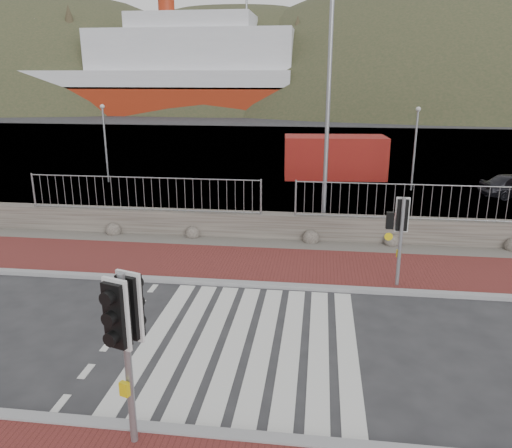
# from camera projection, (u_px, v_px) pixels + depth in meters

# --- Properties ---
(ground) EXTENTS (220.00, 220.00, 0.00)m
(ground) POSITION_uv_depth(u_px,v_px,m) (249.00, 343.00, 10.80)
(ground) COLOR #28282B
(ground) RESTS_ON ground
(sidewalk_far) EXTENTS (40.00, 3.00, 0.08)m
(sidewalk_far) POSITION_uv_depth(u_px,v_px,m) (270.00, 266.00, 15.07)
(sidewalk_far) COLOR maroon
(sidewalk_far) RESTS_ON ground
(kerb_near) EXTENTS (40.00, 0.25, 0.12)m
(kerb_near) POSITION_uv_depth(u_px,v_px,m) (222.00, 436.00, 7.93)
(kerb_near) COLOR gray
(kerb_near) RESTS_ON ground
(kerb_far) EXTENTS (40.00, 0.25, 0.12)m
(kerb_far) POSITION_uv_depth(u_px,v_px,m) (265.00, 285.00, 13.64)
(kerb_far) COLOR gray
(kerb_far) RESTS_ON ground
(zebra_crossing) EXTENTS (4.62, 5.60, 0.01)m
(zebra_crossing) POSITION_uv_depth(u_px,v_px,m) (249.00, 342.00, 10.80)
(zebra_crossing) COLOR silver
(zebra_crossing) RESTS_ON ground
(gravel_strip) EXTENTS (40.00, 1.50, 0.06)m
(gravel_strip) POSITION_uv_depth(u_px,v_px,m) (276.00, 245.00, 16.97)
(gravel_strip) COLOR #59544C
(gravel_strip) RESTS_ON ground
(stone_wall) EXTENTS (40.00, 0.60, 0.90)m
(stone_wall) POSITION_uv_depth(u_px,v_px,m) (278.00, 226.00, 17.61)
(stone_wall) COLOR #4E4740
(stone_wall) RESTS_ON ground
(railing) EXTENTS (18.07, 0.07, 1.22)m
(railing) POSITION_uv_depth(u_px,v_px,m) (278.00, 189.00, 17.08)
(railing) COLOR gray
(railing) RESTS_ON stone_wall
(quay) EXTENTS (120.00, 40.00, 0.50)m
(quay) POSITION_uv_depth(u_px,v_px,m) (302.00, 153.00, 37.32)
(quay) COLOR #4C4C4F
(quay) RESTS_ON ground
(water) EXTENTS (220.00, 50.00, 0.05)m
(water) POSITION_uv_depth(u_px,v_px,m) (312.00, 116.00, 70.58)
(water) COLOR #3F4C54
(water) RESTS_ON ground
(ferry) EXTENTS (50.00, 16.00, 20.00)m
(ferry) POSITION_uv_depth(u_px,v_px,m) (153.00, 77.00, 76.83)
(ferry) COLOR maroon
(ferry) RESTS_ON ground
(hills_backdrop) EXTENTS (254.00, 90.00, 100.00)m
(hills_backdrop) POSITION_uv_depth(u_px,v_px,m) (345.00, 224.00, 100.10)
(hills_backdrop) COLOR #2D3520
(hills_backdrop) RESTS_ON ground
(traffic_signal_near) EXTENTS (0.47, 0.36, 2.89)m
(traffic_signal_near) POSITION_uv_depth(u_px,v_px,m) (125.00, 325.00, 7.23)
(traffic_signal_near) COLOR gray
(traffic_signal_near) RESTS_ON ground
(traffic_signal_far) EXTENTS (0.60, 0.22, 2.52)m
(traffic_signal_far) POSITION_uv_depth(u_px,v_px,m) (401.00, 223.00, 13.11)
(traffic_signal_far) COLOR gray
(traffic_signal_far) RESTS_ON ground
(streetlight) EXTENTS (1.73, 0.75, 8.42)m
(streetlight) POSITION_uv_depth(u_px,v_px,m) (332.00, 101.00, 16.98)
(streetlight) COLOR gray
(streetlight) RESTS_ON ground
(shipping_container) EXTENTS (5.77, 2.80, 2.33)m
(shipping_container) POSITION_uv_depth(u_px,v_px,m) (335.00, 157.00, 27.97)
(shipping_container) COLOR maroon
(shipping_container) RESTS_ON ground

